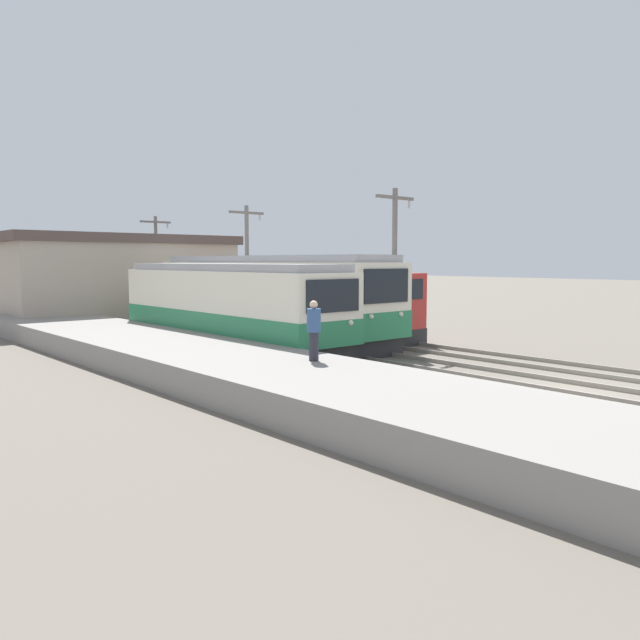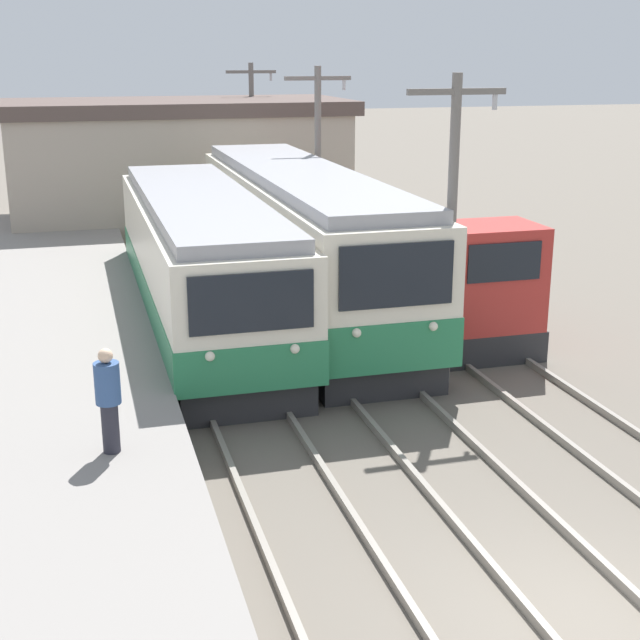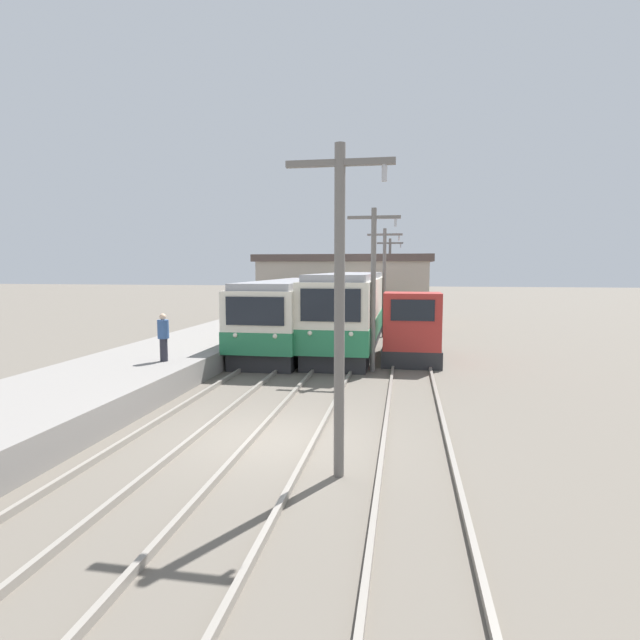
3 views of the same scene
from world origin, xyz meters
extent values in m
plane|color=#665E54|center=(0.00, 0.00, 0.00)|extent=(200.00, 200.00, 0.00)
cube|color=gray|center=(-0.52, 0.00, 0.07)|extent=(0.10, 60.00, 0.14)
cube|color=#28282B|center=(-2.60, 13.00, 0.35)|extent=(2.58, 11.81, 0.70)
cube|color=silver|center=(-2.60, 13.00, 1.91)|extent=(2.80, 12.30, 2.42)
cube|color=#267A4C|center=(-2.60, 13.00, 1.14)|extent=(2.84, 12.34, 0.87)
cube|color=black|center=(-2.60, 6.82, 2.39)|extent=(2.24, 0.06, 1.06)
sphere|color=silver|center=(-3.37, 6.81, 1.47)|extent=(0.18, 0.18, 0.18)
sphere|color=silver|center=(-1.83, 6.81, 1.47)|extent=(0.18, 0.18, 0.18)
cube|color=#939399|center=(-2.60, 13.00, 3.26)|extent=(2.46, 11.81, 0.28)
cube|color=#28282B|center=(0.20, 14.19, 0.35)|extent=(2.58, 13.54, 0.70)
cube|color=silver|center=(0.20, 14.19, 2.08)|extent=(2.80, 14.10, 2.75)
cube|color=#267A4C|center=(0.20, 14.19, 1.20)|extent=(2.84, 14.14, 0.99)
cube|color=black|center=(0.20, 7.11, 2.63)|extent=(2.24, 0.06, 1.21)
sphere|color=silver|center=(-0.57, 7.10, 1.58)|extent=(0.18, 0.18, 0.18)
sphere|color=silver|center=(0.97, 7.10, 1.58)|extent=(0.18, 0.18, 0.18)
cube|color=#939399|center=(0.20, 14.19, 3.59)|extent=(2.46, 13.54, 0.28)
cube|color=#28282B|center=(3.20, 11.31, 0.35)|extent=(2.40, 5.29, 0.70)
cube|color=#B22D28|center=(3.20, 9.51, 1.85)|extent=(2.28, 1.69, 2.30)
cube|color=black|center=(3.20, 8.64, 2.36)|extent=(1.68, 0.04, 0.83)
cube|color=#B22D28|center=(3.20, 12.15, 1.40)|extent=(1.92, 3.49, 1.40)
cylinder|color=black|center=(3.20, 12.15, 2.35)|extent=(0.16, 0.16, 0.50)
cylinder|color=slate|center=(1.70, 8.11, 3.12)|extent=(0.20, 0.20, 6.23)
cube|color=slate|center=(1.70, 8.11, 5.88)|extent=(2.00, 0.12, 0.12)
cylinder|color=#B2B2B7|center=(2.50, 8.11, 5.68)|extent=(0.10, 0.10, 0.30)
cylinder|color=slate|center=(1.70, 17.98, 3.12)|extent=(0.20, 0.20, 6.23)
cube|color=slate|center=(1.70, 17.98, 5.88)|extent=(2.00, 0.12, 0.12)
cylinder|color=#B2B2B7|center=(2.50, 17.98, 5.68)|extent=(0.10, 0.10, 0.30)
cylinder|color=slate|center=(1.70, 27.85, 3.12)|extent=(0.20, 0.20, 6.23)
cube|color=slate|center=(1.70, 27.85, 5.88)|extent=(2.00, 0.12, 0.12)
cylinder|color=#B2B2B7|center=(2.50, 27.85, 5.68)|extent=(0.10, 0.10, 0.30)
cylinder|color=#282833|center=(-5.20, 4.74, 1.21)|extent=(0.26, 0.26, 0.79)
cylinder|color=#335184|center=(-5.20, 4.74, 1.92)|extent=(0.38, 0.38, 0.63)
sphere|color=beige|center=(-5.20, 4.74, 2.34)|extent=(0.22, 0.22, 0.22)
cube|color=#AD9E8E|center=(-1.52, 26.00, 2.22)|extent=(12.00, 6.00, 4.44)
cube|color=#51423D|center=(-1.52, 26.00, 4.69)|extent=(12.60, 6.30, 0.50)
camera|label=1|loc=(-16.03, -7.98, 3.52)|focal=35.00mm
camera|label=2|loc=(-5.49, -7.95, 6.57)|focal=50.00mm
camera|label=3|loc=(2.90, -10.95, 3.99)|focal=28.00mm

